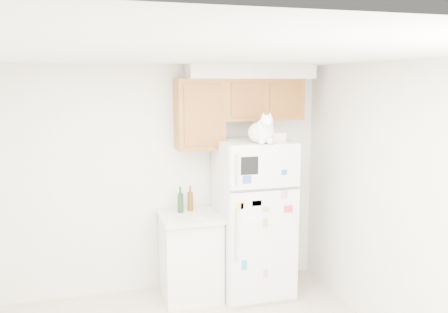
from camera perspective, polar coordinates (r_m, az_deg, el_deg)
name	(u,v)px	position (r m, az deg, el deg)	size (l,w,h in m)	color
room_shell	(198,170)	(3.50, -3.15, -1.65)	(3.84, 4.04, 2.52)	silver
refrigerator	(253,218)	(5.22, 3.55, -7.34)	(0.76, 0.78, 1.70)	silver
base_counter	(190,255)	(5.24, -4.05, -11.78)	(0.64, 0.64, 0.92)	white
cat	(262,131)	(4.80, 4.65, 3.04)	(0.32, 0.46, 0.33)	white
storage_box_back	(267,135)	(5.14, 5.17, 2.61)	(0.18, 0.13, 0.10)	white
storage_box_front	(277,137)	(4.99, 6.41, 2.34)	(0.15, 0.11, 0.09)	white
bottle_green	(180,200)	(5.14, -5.27, -5.19)	(0.07, 0.07, 0.28)	#19381E
bottle_amber	(190,198)	(5.21, -4.08, -5.01)	(0.06, 0.06, 0.28)	#593814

